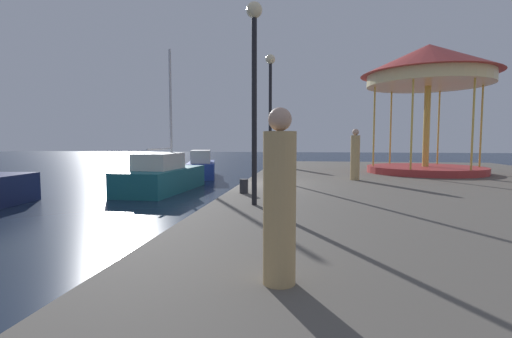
# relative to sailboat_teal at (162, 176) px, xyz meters

# --- Properties ---
(ground_plane) EXTENTS (120.00, 120.00, 0.00)m
(ground_plane) POSITION_rel_sailboat_teal_xyz_m (4.22, -3.23, -0.68)
(ground_plane) COLOR #162338
(quay_dock) EXTENTS (14.22, 28.08, 0.80)m
(quay_dock) POSITION_rel_sailboat_teal_xyz_m (11.32, -3.23, -0.28)
(quay_dock) COLOR #5B564F
(quay_dock) RESTS_ON ground
(sailboat_teal) EXTENTS (2.39, 5.47, 6.53)m
(sailboat_teal) POSITION_rel_sailboat_teal_xyz_m (0.00, 0.00, 0.00)
(sailboat_teal) COLOR #19606B
(sailboat_teal) RESTS_ON ground
(motorboat_blue) EXTENTS (2.73, 5.09, 1.69)m
(motorboat_blue) POSITION_rel_sailboat_teal_xyz_m (-0.10, 6.52, -0.04)
(motorboat_blue) COLOR navy
(motorboat_blue) RESTS_ON ground
(carousel) EXTENTS (5.92, 5.92, 5.78)m
(carousel) POSITION_rel_sailboat_teal_xyz_m (11.82, 2.04, 4.46)
(carousel) COLOR #B23333
(carousel) RESTS_ON quay_dock
(lamp_post_near_edge) EXTENTS (0.36, 0.36, 4.56)m
(lamp_post_near_edge) POSITION_rel_sailboat_teal_xyz_m (5.31, -7.44, 3.22)
(lamp_post_near_edge) COLOR black
(lamp_post_near_edge) RESTS_ON quay_dock
(lamp_post_mid_promenade) EXTENTS (0.36, 0.36, 4.68)m
(lamp_post_mid_promenade) POSITION_rel_sailboat_teal_xyz_m (5.09, -1.82, 3.29)
(lamp_post_mid_promenade) COLOR black
(lamp_post_mid_promenade) RESTS_ON quay_dock
(bollard_north) EXTENTS (0.24, 0.24, 0.40)m
(bollard_north) POSITION_rel_sailboat_teal_xyz_m (4.77, 5.41, 0.32)
(bollard_north) COLOR #2D2D33
(bollard_north) RESTS_ON quay_dock
(bollard_south) EXTENTS (0.24, 0.24, 0.40)m
(bollard_south) POSITION_rel_sailboat_teal_xyz_m (4.74, -5.60, 0.32)
(bollard_south) COLOR #2D2D33
(bollard_south) RESTS_ON quay_dock
(person_mid_promenade) EXTENTS (0.34, 0.34, 1.85)m
(person_mid_promenade) POSITION_rel_sailboat_teal_xyz_m (5.43, 4.04, 0.99)
(person_mid_promenade) COLOR #937A4C
(person_mid_promenade) RESTS_ON quay_dock
(person_by_the_water) EXTENTS (0.34, 0.34, 1.82)m
(person_by_the_water) POSITION_rel_sailboat_teal_xyz_m (6.26, -12.09, 0.98)
(person_by_the_water) COLOR tan
(person_by_the_water) RESTS_ON quay_dock
(person_near_carousel) EXTENTS (0.34, 0.34, 1.92)m
(person_near_carousel) POSITION_rel_sailboat_teal_xyz_m (8.26, -1.52, 1.03)
(person_near_carousel) COLOR tan
(person_near_carousel) RESTS_ON quay_dock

